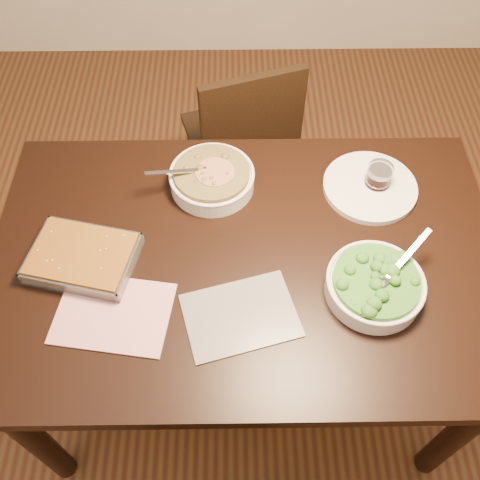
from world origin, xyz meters
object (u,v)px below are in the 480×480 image
Objects in this scene: stew_bowl at (212,178)px; wine_tumbler at (379,177)px; dinner_plate at (370,187)px; chair_far at (244,137)px; broccoli_bowl at (375,285)px; table at (246,274)px; baking_dish at (83,258)px.

stew_bowl is 0.49m from wine_tumbler.
chair_far is at bearing 124.74° from dinner_plate.
stew_bowl is 0.56m from broccoli_bowl.
broccoli_bowl reaches higher than stew_bowl.
table is 0.45m from dinner_plate.
broccoli_bowl is 0.99m from chair_far.
broccoli_bowl is (0.33, -0.12, 0.13)m from table.
chair_far is at bearing 109.95° from broccoli_bowl.
table is 4.47× the size of baking_dish.
wine_tumbler is at bearing -1.49° from stew_bowl.
stew_bowl is 0.33× the size of chair_far.
broccoli_bowl reaches higher than dinner_plate.
broccoli_bowl is at bearing -100.39° from wine_tumbler.
wine_tumbler reaches higher than baking_dish.
stew_bowl is 0.47m from dinner_plate.
dinner_plate is at bearing 32.21° from table.
stew_bowl is at bearing 60.74° from chair_far.
baking_dish is at bearing -162.67° from dinner_plate.
baking_dish is (-0.43, -0.02, 0.12)m from table.
chair_far is (-0.32, 0.88, -0.32)m from broccoli_bowl.
stew_bowl is 0.61m from chair_far.
baking_dish is (-0.34, -0.27, -0.01)m from stew_bowl.
broccoli_bowl is at bearing 5.88° from baking_dish.
broccoli_bowl is 0.77m from baking_dish.
table is at bearing -147.79° from dinner_plate.
dinner_plate is (0.47, -0.02, -0.02)m from stew_bowl.
dinner_plate is at bearing 106.99° from chair_far.
dinner_plate is 0.71m from chair_far.
chair_far is at bearing 78.49° from stew_bowl.
table is 0.37m from broccoli_bowl.
dinner_plate is (0.05, 0.35, -0.02)m from broccoli_bowl.
broccoli_bowl is at bearing -19.67° from table.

